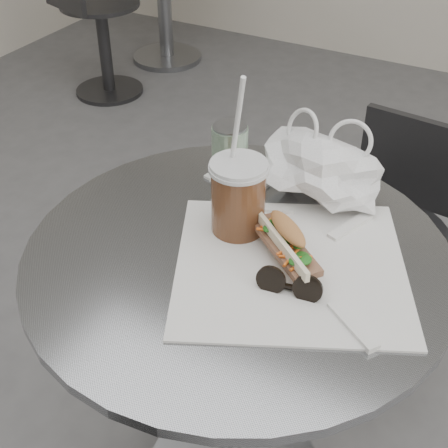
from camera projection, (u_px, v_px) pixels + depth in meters
The scene contains 10 objects.
cafe_table at pixel (236, 355), 1.27m from camera, with size 0.76×0.76×0.74m.
chair_far at pixel (378, 263), 1.73m from camera, with size 0.37×0.39×0.70m.
bg_chair at pixel (96, 32), 3.12m from camera, with size 0.41×0.44×0.75m.
sandwich_paper at pixel (290, 266), 1.07m from camera, with size 0.39×0.37×0.00m, color white.
banh_mi at pixel (286, 242), 1.06m from camera, with size 0.22×0.20×0.07m.
iced_coffee at pixel (238, 196), 1.11m from camera, with size 0.11×0.11×0.31m.
sunglasses at pixel (289, 286), 1.00m from camera, with size 0.11×0.04×0.05m.
plastic_bag at pixel (319, 169), 1.21m from camera, with size 0.24×0.18×0.12m, color white, non-canonical shape.
napkin_stack at pixel (245, 175), 1.29m from camera, with size 0.15×0.15×0.01m.
drink_can at pixel (230, 157), 1.23m from camera, with size 0.07×0.07×0.14m.
Camera 1 is at (0.38, -0.56, 1.44)m, focal length 50.00 mm.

